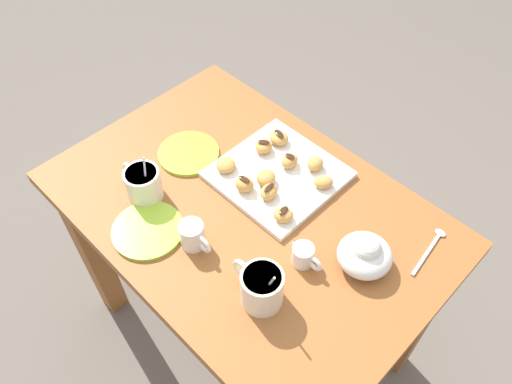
% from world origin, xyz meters
% --- Properties ---
extents(ground_plane, '(8.00, 8.00, 0.00)m').
position_xyz_m(ground_plane, '(0.00, 0.00, 0.00)').
color(ground_plane, '#665B51').
extents(dining_table, '(1.01, 0.69, 0.74)m').
position_xyz_m(dining_table, '(0.00, 0.00, 0.59)').
color(dining_table, '#935628').
rests_on(dining_table, ground_plane).
extents(pastry_plate_square, '(0.30, 0.30, 0.02)m').
position_xyz_m(pastry_plate_square, '(0.01, -0.13, 0.75)').
color(pastry_plate_square, silver).
rests_on(pastry_plate_square, dining_table).
extents(coffee_mug_cream_left, '(0.14, 0.09, 0.15)m').
position_xyz_m(coffee_mug_cream_left, '(-0.21, 0.16, 0.79)').
color(coffee_mug_cream_left, silver).
rests_on(coffee_mug_cream_left, dining_table).
extents(coffee_mug_cream_right, '(0.13, 0.09, 0.14)m').
position_xyz_m(coffee_mug_cream_right, '(0.21, 0.16, 0.79)').
color(coffee_mug_cream_right, silver).
rests_on(coffee_mug_cream_right, dining_table).
extents(cream_pitcher_white, '(0.10, 0.06, 0.07)m').
position_xyz_m(cream_pitcher_white, '(0.01, 0.17, 0.78)').
color(cream_pitcher_white, silver).
rests_on(cream_pitcher_white, dining_table).
extents(ice_cream_bowl, '(0.13, 0.13, 0.10)m').
position_xyz_m(ice_cream_bowl, '(-0.31, -0.07, 0.78)').
color(ice_cream_bowl, silver).
rests_on(ice_cream_bowl, dining_table).
extents(chocolate_sauce_pitcher, '(0.09, 0.05, 0.06)m').
position_xyz_m(chocolate_sauce_pitcher, '(-0.21, 0.02, 0.77)').
color(chocolate_sauce_pitcher, silver).
rests_on(chocolate_sauce_pitcher, dining_table).
extents(saucer_lime_left, '(0.18, 0.18, 0.01)m').
position_xyz_m(saucer_lime_left, '(0.12, 0.23, 0.75)').
color(saucer_lime_left, '#9EC633').
rests_on(saucer_lime_left, dining_table).
extents(saucer_lime_right, '(0.17, 0.17, 0.01)m').
position_xyz_m(saucer_lime_right, '(0.25, -0.01, 0.75)').
color(saucer_lime_right, '#9EC633').
rests_on(saucer_lime_right, dining_table).
extents(loose_spoon_near_saucer, '(0.04, 0.16, 0.01)m').
position_xyz_m(loose_spoon_near_saucer, '(-0.40, -0.23, 0.75)').
color(loose_spoon_near_saucer, silver).
rests_on(loose_spoon_near_saucer, dining_table).
extents(beignet_0, '(0.05, 0.06, 0.03)m').
position_xyz_m(beignet_0, '(-0.04, -0.21, 0.77)').
color(beignet_0, '#D19347').
rests_on(beignet_0, pastry_plate_square).
extents(beignet_1, '(0.06, 0.06, 0.03)m').
position_xyz_m(beignet_1, '(-0.10, -0.18, 0.77)').
color(beignet_1, '#D19347').
rests_on(beignet_1, pastry_plate_square).
extents(beignet_2, '(0.07, 0.06, 0.03)m').
position_xyz_m(beignet_2, '(0.09, -0.22, 0.77)').
color(beignet_2, '#D19347').
rests_on(beignet_2, pastry_plate_square).
extents(chocolate_drizzle_2, '(0.04, 0.03, 0.00)m').
position_xyz_m(chocolate_drizzle_2, '(0.09, -0.22, 0.79)').
color(chocolate_drizzle_2, '#381E11').
rests_on(chocolate_drizzle_2, beignet_2).
extents(beignet_3, '(0.06, 0.06, 0.03)m').
position_xyz_m(beignet_3, '(-0.02, -0.06, 0.77)').
color(beignet_3, '#D19347').
rests_on(beignet_3, pastry_plate_square).
extents(chocolate_drizzle_3, '(0.02, 0.04, 0.00)m').
position_xyz_m(chocolate_drizzle_3, '(-0.02, -0.06, 0.79)').
color(chocolate_drizzle_3, '#381E11').
rests_on(chocolate_drizzle_3, beignet_3).
extents(beignet_4, '(0.05, 0.06, 0.03)m').
position_xyz_m(beignet_4, '(0.01, -0.17, 0.77)').
color(beignet_4, '#D19347').
rests_on(beignet_4, pastry_plate_square).
extents(chocolate_drizzle_4, '(0.03, 0.02, 0.00)m').
position_xyz_m(chocolate_drizzle_4, '(0.01, -0.17, 0.79)').
color(chocolate_drizzle_4, '#381E11').
rests_on(chocolate_drizzle_4, beignet_4).
extents(beignet_5, '(0.07, 0.07, 0.03)m').
position_xyz_m(beignet_5, '(0.01, -0.08, 0.78)').
color(beignet_5, '#D19347').
rests_on(beignet_5, pastry_plate_square).
extents(beignet_6, '(0.05, 0.05, 0.04)m').
position_xyz_m(beignet_6, '(0.04, -0.03, 0.78)').
color(beignet_6, '#D19347').
rests_on(beignet_6, pastry_plate_square).
extents(chocolate_drizzle_6, '(0.04, 0.02, 0.00)m').
position_xyz_m(chocolate_drizzle_6, '(0.04, -0.03, 0.80)').
color(chocolate_drizzle_6, '#381E11').
rests_on(chocolate_drizzle_6, beignet_6).
extents(beignet_7, '(0.07, 0.07, 0.03)m').
position_xyz_m(beignet_7, '(0.10, -0.16, 0.77)').
color(beignet_7, '#D19347').
rests_on(beignet_7, pastry_plate_square).
extents(chocolate_drizzle_7, '(0.04, 0.03, 0.00)m').
position_xyz_m(chocolate_drizzle_7, '(0.10, -0.16, 0.79)').
color(chocolate_drizzle_7, '#381E11').
rests_on(chocolate_drizzle_7, beignet_7).
extents(beignet_8, '(0.06, 0.06, 0.03)m').
position_xyz_m(beignet_8, '(-0.10, -0.03, 0.77)').
color(beignet_8, '#D19347').
rests_on(beignet_8, pastry_plate_square).
extents(chocolate_drizzle_8, '(0.02, 0.03, 0.00)m').
position_xyz_m(chocolate_drizzle_8, '(-0.10, -0.03, 0.79)').
color(chocolate_drizzle_8, '#381E11').
rests_on(chocolate_drizzle_8, beignet_8).
extents(beignet_9, '(0.08, 0.08, 0.03)m').
position_xyz_m(beignet_9, '(0.12, -0.04, 0.77)').
color(beignet_9, '#D19347').
rests_on(beignet_9, pastry_plate_square).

